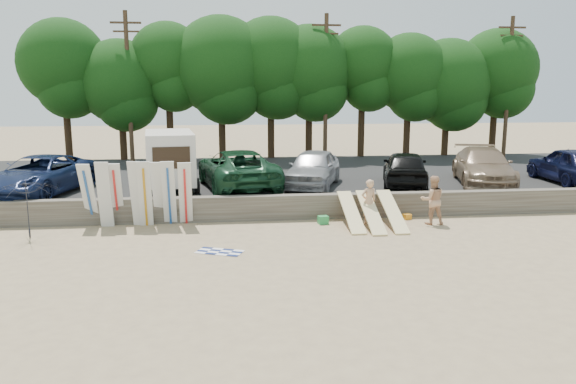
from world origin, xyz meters
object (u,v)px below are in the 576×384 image
Objects in this scene: box_trailer at (170,157)px; beachgoer_a at (369,202)px; car_0 at (39,175)px; cooler at (323,220)px; beach_umbrella at (27,210)px; car_5 at (570,165)px; car_2 at (313,168)px; beachgoer_b at (433,200)px; car_1 at (237,169)px; car_4 at (483,166)px; car_3 at (405,168)px.

box_trailer is 9.36m from beachgoer_a.
cooler is at bearing -4.08° from car_0.
beach_umbrella is (-4.52, -5.38, -1.12)m from box_trailer.
car_5 is 11.80m from beachgoer_a.
car_2 reaches higher than beachgoer_b.
beach_umbrella is (-23.57, -4.92, -0.54)m from car_5.
car_1 reaches higher than car_4.
car_3 is 12.96× the size of cooler.
box_trailer is at bearing 20.68° from car_0.
cooler is at bearing 57.64° from car_3.
car_3 is (4.32, -0.28, -0.02)m from car_2.
car_1 is 2.76× the size of beach_umbrella.
car_3 is 0.95× the size of car_5.
car_3 reaches higher than beachgoer_a.
box_trailer reaches higher than car_3.
beachgoer_b is (10.48, -5.00, -1.20)m from box_trailer.
box_trailer is 7.96m from cooler.
car_2 is at bearing 16.99° from car_0.
cooler is at bearing -42.96° from box_trailer.
beachgoer_b is at bearing -15.63° from cooler.
car_2 is 8.21m from car_4.
beachgoer_a is at bearing 127.36° from car_1.
beachgoer_a is 0.76× the size of beach_umbrella.
car_5 is (19.05, -0.47, -0.58)m from box_trailer.
car_1 is at bearing -8.14° from box_trailer.
car_3 reaches higher than beach_umbrella.
car_4 reaches higher than beach_umbrella.
beachgoer_a is (5.00, -4.58, -0.71)m from car_1.
cooler is at bearing 115.65° from car_1.
beachgoer_a is at bearing -37.12° from box_trailer.
car_4 is (8.21, -0.22, -0.01)m from car_2.
car_0 is 2.60× the size of beach_umbrella.
beachgoer_b is at bearing -31.94° from car_2.
car_2 reaches higher than cooler.
box_trailer reaches higher than beachgoer_b.
car_1 is 6.82m from beachgoer_a.
car_1 reaches higher than car_0.
car_1 is 5.68m from cooler.
box_trailer is 10.91m from car_3.
car_1 is (3.03, -0.05, -0.57)m from box_trailer.
beachgoer_b is (-4.29, -4.74, -0.59)m from car_4.
beachgoer_a is (13.56, -3.99, -0.66)m from car_0.
beachgoer_b is 0.83× the size of beach_umbrella.
car_1 is (8.56, 0.59, 0.05)m from car_0.
cooler is (6.25, -4.50, -2.00)m from box_trailer.
car_4 is at bearing -8.16° from box_trailer.
car_1 reaches higher than beach_umbrella.
beach_umbrella is (-19.29, -5.13, -0.51)m from car_4.
beach_umbrella is (-15.00, -0.39, 0.08)m from beachgoer_b.
beachgoer_a is (-11.02, -4.16, -0.70)m from car_5.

